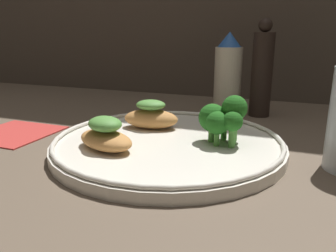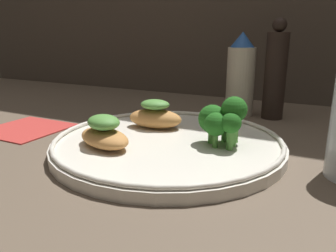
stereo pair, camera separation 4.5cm
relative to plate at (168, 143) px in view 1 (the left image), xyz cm
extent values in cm
cube|color=brown|center=(0.00, 0.00, -1.49)|extent=(180.00, 180.00, 1.00)
cylinder|color=silver|center=(0.00, 0.00, -0.29)|extent=(31.59, 31.59, 1.40)
torus|color=silver|center=(0.00, 0.00, 0.71)|extent=(30.99, 30.99, 0.60)
ellipsoid|color=#BC7F42|center=(-6.05, -6.18, 1.58)|extent=(9.55, 7.38, 2.34)
ellipsoid|color=#518E3D|center=(-6.05, -6.18, 3.69)|extent=(5.78, 5.23, 1.88)
ellipsoid|color=#BC7F42|center=(-4.61, 4.68, 1.86)|extent=(9.00, 5.65, 2.91)
ellipsoid|color=#518E3D|center=(-4.61, 4.68, 4.08)|extent=(5.00, 4.24, 1.52)
cylinder|color=#4C8E38|center=(8.60, 1.59, 2.25)|extent=(0.93, 0.93, 3.69)
sphere|color=#1E5B19|center=(8.60, 1.59, 5.27)|extent=(3.34, 3.34, 3.34)
cylinder|color=#4C8E38|center=(8.52, 3.10, 2.09)|extent=(0.77, 0.77, 3.37)
sphere|color=#1E5B19|center=(8.52, 3.10, 4.70)|extent=(2.64, 2.64, 2.64)
cylinder|color=#4C8E38|center=(7.11, 2.89, 1.57)|extent=(0.83, 0.83, 2.33)
sphere|color=#1E5B19|center=(7.11, 2.89, 3.71)|extent=(2.78, 2.78, 2.78)
cylinder|color=#4C8E38|center=(5.77, 1.52, 1.42)|extent=(0.95, 0.95, 2.02)
sphere|color=#1E5B19|center=(5.77, 1.52, 3.74)|extent=(3.75, 3.75, 3.75)
cylinder|color=#4C8E38|center=(6.78, -0.27, 1.42)|extent=(0.72, 0.72, 2.02)
sphere|color=#1E5B19|center=(6.78, -0.27, 3.48)|extent=(3.02, 3.02, 3.02)
cylinder|color=#4C8E38|center=(8.72, -0.19, 1.70)|extent=(0.84, 0.84, 2.58)
sphere|color=#1E5B19|center=(8.72, -0.19, 3.90)|extent=(2.60, 2.60, 2.60)
cylinder|color=beige|center=(3.16, 24.91, 5.55)|extent=(5.35, 5.35, 13.08)
cone|color=#23519E|center=(3.16, 24.91, 13.53)|extent=(4.55, 4.55, 2.88)
cylinder|color=black|center=(9.63, 24.91, 6.92)|extent=(3.96, 3.96, 15.82)
sphere|color=black|center=(9.63, 24.91, 16.11)|extent=(2.57, 2.57, 2.57)
cube|color=#B2332D|center=(-25.89, -1.86, -0.79)|extent=(12.22, 12.22, 0.40)
camera|label=1|loc=(15.34, -40.08, 14.43)|focal=35.00mm
camera|label=2|loc=(19.41, -38.27, 14.43)|focal=35.00mm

